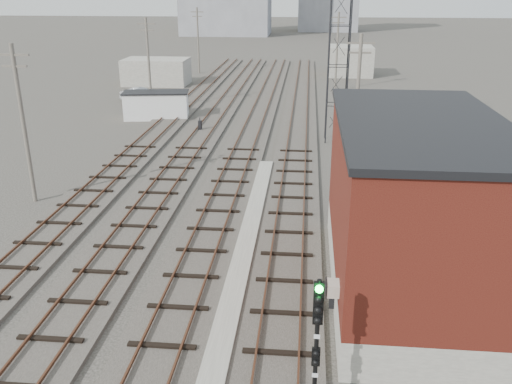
# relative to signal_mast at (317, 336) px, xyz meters

# --- Properties ---
(ground) EXTENTS (320.00, 320.00, 0.00)m
(ground) POSITION_rel_signal_mast_xyz_m (-3.70, 55.30, -2.66)
(ground) COLOR #282621
(ground) RESTS_ON ground
(track_right) EXTENTS (3.20, 90.00, 0.39)m
(track_right) POSITION_rel_signal_mast_xyz_m (-1.20, 34.30, -2.55)
(track_right) COLOR #332D28
(track_right) RESTS_ON ground
(track_mid_right) EXTENTS (3.20, 90.00, 0.39)m
(track_mid_right) POSITION_rel_signal_mast_xyz_m (-5.20, 34.30, -2.55)
(track_mid_right) COLOR #332D28
(track_mid_right) RESTS_ON ground
(track_mid_left) EXTENTS (3.20, 90.00, 0.39)m
(track_mid_left) POSITION_rel_signal_mast_xyz_m (-9.20, 34.30, -2.55)
(track_mid_left) COLOR #332D28
(track_mid_left) RESTS_ON ground
(track_left) EXTENTS (3.20, 90.00, 0.39)m
(track_left) POSITION_rel_signal_mast_xyz_m (-13.20, 34.30, -2.55)
(track_left) COLOR #332D28
(track_left) RESTS_ON ground
(platform_curb) EXTENTS (0.90, 28.00, 0.26)m
(platform_curb) POSITION_rel_signal_mast_xyz_m (-3.20, 9.30, -2.53)
(platform_curb) COLOR gray
(platform_curb) RESTS_ON ground
(brick_building) EXTENTS (6.54, 12.20, 7.22)m
(brick_building) POSITION_rel_signal_mast_xyz_m (3.80, 7.30, 0.97)
(brick_building) COLOR gray
(brick_building) RESTS_ON ground
(lattice_tower) EXTENTS (1.60, 1.60, 15.00)m
(lattice_tower) POSITION_rel_signal_mast_xyz_m (1.80, 30.30, 4.84)
(lattice_tower) COLOR black
(lattice_tower) RESTS_ON ground
(utility_pole_left_a) EXTENTS (1.80, 0.24, 9.00)m
(utility_pole_left_a) POSITION_rel_signal_mast_xyz_m (-16.20, 15.30, 2.14)
(utility_pole_left_a) COLOR #595147
(utility_pole_left_a) RESTS_ON ground
(utility_pole_left_b) EXTENTS (1.80, 0.24, 9.00)m
(utility_pole_left_b) POSITION_rel_signal_mast_xyz_m (-16.20, 40.30, 2.14)
(utility_pole_left_b) COLOR #595147
(utility_pole_left_b) RESTS_ON ground
(utility_pole_left_c) EXTENTS (1.80, 0.24, 9.00)m
(utility_pole_left_c) POSITION_rel_signal_mast_xyz_m (-16.20, 65.30, 2.14)
(utility_pole_left_c) COLOR #595147
(utility_pole_left_c) RESTS_ON ground
(utility_pole_right_a) EXTENTS (1.80, 0.24, 9.00)m
(utility_pole_right_a) POSITION_rel_signal_mast_xyz_m (2.80, 23.30, 2.14)
(utility_pole_right_a) COLOR #595147
(utility_pole_right_a) RESTS_ON ground
(utility_pole_right_b) EXTENTS (1.80, 0.24, 9.00)m
(utility_pole_right_b) POSITION_rel_signal_mast_xyz_m (2.80, 53.30, 2.14)
(utility_pole_right_b) COLOR #595147
(utility_pole_right_b) RESTS_ON ground
(shed_left) EXTENTS (8.00, 5.00, 3.20)m
(shed_left) POSITION_rel_signal_mast_xyz_m (-19.70, 55.30, -1.06)
(shed_left) COLOR gray
(shed_left) RESTS_ON ground
(shed_right) EXTENTS (6.00, 6.00, 4.00)m
(shed_right) POSITION_rel_signal_mast_xyz_m (5.30, 65.30, -0.66)
(shed_right) COLOR gray
(shed_right) RESTS_ON ground
(signal_mast) EXTENTS (0.40, 0.42, 4.43)m
(signal_mast) POSITION_rel_signal_mast_xyz_m (0.00, 0.00, 0.00)
(signal_mast) COLOR gray
(signal_mast) RESTS_ON ground
(switch_stand) EXTENTS (0.31, 0.31, 1.15)m
(switch_stand) POSITION_rel_signal_mast_xyz_m (-9.64, 32.15, -2.11)
(switch_stand) COLOR black
(switch_stand) RESTS_ON ground
(site_trailer) EXTENTS (6.40, 3.54, 2.56)m
(site_trailer) POSITION_rel_signal_mast_xyz_m (-14.69, 36.69, -1.37)
(site_trailer) COLOR white
(site_trailer) RESTS_ON ground
(car_red) EXTENTS (4.00, 3.15, 1.28)m
(car_red) POSITION_rel_signal_mast_xyz_m (-18.17, 43.72, -2.02)
(car_red) COLOR maroon
(car_red) RESTS_ON ground
(car_silver) EXTENTS (4.61, 2.33, 1.45)m
(car_silver) POSITION_rel_signal_mast_xyz_m (-18.55, 44.47, -1.93)
(car_silver) COLOR #A7ABAF
(car_silver) RESTS_ON ground
(car_grey) EXTENTS (4.85, 2.41, 1.35)m
(car_grey) POSITION_rel_signal_mast_xyz_m (-14.87, 40.55, -1.98)
(car_grey) COLOR gray
(car_grey) RESTS_ON ground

